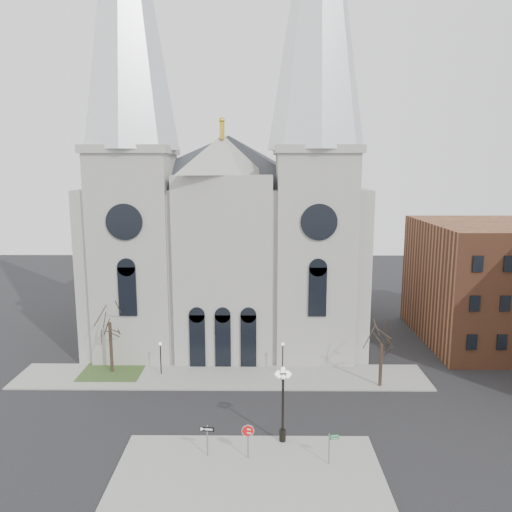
{
  "coord_description": "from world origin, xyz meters",
  "views": [
    {
      "loc": [
        3.75,
        -34.9,
        20.24
      ],
      "look_at": [
        3.41,
        8.0,
        12.61
      ],
      "focal_mm": 35.0,
      "sensor_mm": 36.0,
      "label": 1
    }
  ],
  "objects_px": {
    "stop_sign": "(248,434)",
    "one_way_sign": "(207,435)",
    "globe_lamp": "(283,395)",
    "street_name_sign": "(330,446)"
  },
  "relations": [
    {
      "from": "stop_sign",
      "to": "one_way_sign",
      "type": "distance_m",
      "value": 2.89
    },
    {
      "from": "stop_sign",
      "to": "globe_lamp",
      "type": "relative_size",
      "value": 0.43
    },
    {
      "from": "stop_sign",
      "to": "globe_lamp",
      "type": "bearing_deg",
      "value": 60.84
    },
    {
      "from": "one_way_sign",
      "to": "street_name_sign",
      "type": "bearing_deg",
      "value": 1.16
    },
    {
      "from": "one_way_sign",
      "to": "globe_lamp",
      "type": "bearing_deg",
      "value": 27.28
    },
    {
      "from": "stop_sign",
      "to": "street_name_sign",
      "type": "height_order",
      "value": "stop_sign"
    },
    {
      "from": "stop_sign",
      "to": "street_name_sign",
      "type": "relative_size",
      "value": 1.13
    },
    {
      "from": "stop_sign",
      "to": "street_name_sign",
      "type": "xyz_separation_m",
      "value": [
        5.65,
        -0.63,
        -0.48
      ]
    },
    {
      "from": "stop_sign",
      "to": "one_way_sign",
      "type": "height_order",
      "value": "stop_sign"
    },
    {
      "from": "stop_sign",
      "to": "globe_lamp",
      "type": "xyz_separation_m",
      "value": [
        2.51,
        2.23,
        1.87
      ]
    }
  ]
}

